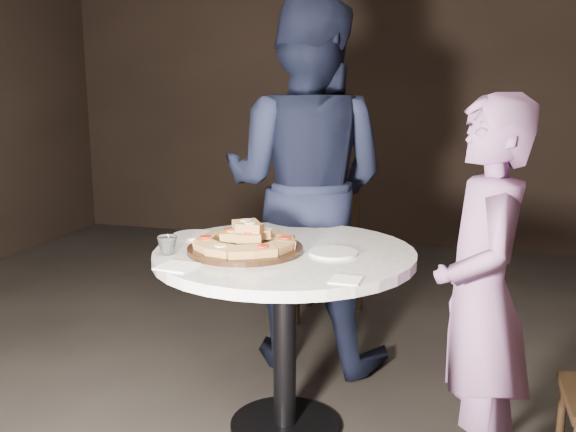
{
  "coord_description": "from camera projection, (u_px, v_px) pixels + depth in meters",
  "views": [
    {
      "loc": [
        0.81,
        -2.31,
        1.45
      ],
      "look_at": [
        0.1,
        0.15,
        0.93
      ],
      "focal_mm": 40.0,
      "sensor_mm": 36.0,
      "label": 1
    }
  ],
  "objects": [
    {
      "name": "diner_navy",
      "position": [
        305.0,
        186.0,
        3.3
      ],
      "size": [
        0.96,
        0.77,
        1.88
      ],
      "primitive_type": "imported",
      "rotation": [
        0.0,
        0.0,
        3.08
      ],
      "color": "black",
      "rests_on": "ground"
    },
    {
      "name": "water_glass",
      "position": [
        167.0,
        245.0,
        2.52
      ],
      "size": [
        0.1,
        0.1,
        0.07
      ],
      "primitive_type": "imported",
      "rotation": [
        0.0,
        0.0,
        0.32
      ],
      "color": "silver",
      "rests_on": "table"
    },
    {
      "name": "serving_board",
      "position": [
        245.0,
        249.0,
        2.57
      ],
      "size": [
        0.53,
        0.53,
        0.02
      ],
      "primitive_type": "cylinder",
      "rotation": [
        0.0,
        0.0,
        0.15
      ],
      "color": "black",
      "rests_on": "table"
    },
    {
      "name": "chair_far",
      "position": [
        328.0,
        245.0,
        3.89
      ],
      "size": [
        0.42,
        0.44,
        0.86
      ],
      "rotation": [
        0.0,
        0.0,
        3.18
      ],
      "color": "black",
      "rests_on": "ground"
    },
    {
      "name": "focaccia_pile",
      "position": [
        246.0,
        238.0,
        2.56
      ],
      "size": [
        0.41,
        0.42,
        0.11
      ],
      "rotation": [
        0.0,
        0.0,
        0.25
      ],
      "color": "#A87741",
      "rests_on": "serving_board"
    },
    {
      "name": "plate_left",
      "position": [
        194.0,
        235.0,
        2.83
      ],
      "size": [
        0.22,
        0.22,
        0.01
      ],
      "primitive_type": "cylinder",
      "rotation": [
        0.0,
        0.0,
        0.26
      ],
      "color": "white",
      "rests_on": "table"
    },
    {
      "name": "plate_right",
      "position": [
        333.0,
        253.0,
        2.53
      ],
      "size": [
        0.22,
        0.22,
        0.01
      ],
      "primitive_type": "cylinder",
      "rotation": [
        0.0,
        0.0,
        0.14
      ],
      "color": "white",
      "rests_on": "table"
    },
    {
      "name": "napkin_near",
      "position": [
        177.0,
        266.0,
        2.35
      ],
      "size": [
        0.14,
        0.14,
        0.01
      ],
      "primitive_type": "cube",
      "rotation": [
        0.0,
        0.0,
        -0.11
      ],
      "color": "white",
      "rests_on": "table"
    },
    {
      "name": "napkin_far",
      "position": [
        346.0,
        280.0,
        2.19
      ],
      "size": [
        0.11,
        0.11,
        0.01
      ],
      "primitive_type": "cube",
      "rotation": [
        0.0,
        0.0,
        -0.02
      ],
      "color": "white",
      "rests_on": "table"
    },
    {
      "name": "table",
      "position": [
        285.0,
        285.0,
        2.62
      ],
      "size": [
        1.28,
        1.28,
        0.8
      ],
      "rotation": [
        0.0,
        0.0,
        -0.23
      ],
      "color": "black",
      "rests_on": "ground"
    },
    {
      "name": "diner_teal",
      "position": [
        482.0,
        298.0,
        2.25
      ],
      "size": [
        0.42,
        0.57,
        1.43
      ],
      "primitive_type": "imported",
      "rotation": [
        0.0,
        0.0,
        -1.41
      ],
      "color": "slate",
      "rests_on": "ground"
    }
  ]
}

